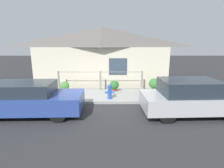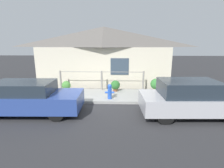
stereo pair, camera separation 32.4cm
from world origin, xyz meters
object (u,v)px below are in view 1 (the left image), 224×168
car_left (27,99)px  fire_hydrant (110,91)px  potted_plant_by_fence (65,86)px  potted_plant_near_hydrant (114,85)px  car_right (191,98)px  potted_plant_corner (154,84)px

car_left → fire_hydrant: (3.22, 1.61, -0.16)m
fire_hydrant → potted_plant_by_fence: fire_hydrant is taller
potted_plant_near_hydrant → car_right: bearing=-45.4°
car_right → potted_plant_corner: bearing=101.5°
car_right → fire_hydrant: car_right is taller
potted_plant_near_hydrant → potted_plant_corner: size_ratio=0.84×
car_right → car_left: bearing=178.2°
potted_plant_by_fence → potted_plant_corner: bearing=2.0°
car_right → fire_hydrant: size_ratio=5.37×
car_right → potted_plant_by_fence: (-5.70, 2.81, -0.24)m
fire_hydrant → potted_plant_by_fence: (-2.48, 1.20, -0.04)m
car_left → fire_hydrant: 3.60m
fire_hydrant → car_right: bearing=-26.6°
car_right → potted_plant_corner: 3.07m
fire_hydrant → potted_plant_corner: fire_hydrant is taller
fire_hydrant → potted_plant_near_hydrant: 1.41m
potted_plant_corner → car_left: bearing=-152.5°
potted_plant_near_hydrant → fire_hydrant: bearing=-100.6°
potted_plant_by_fence → potted_plant_near_hydrant: bearing=3.8°
potted_plant_by_fence → car_left: bearing=-104.6°
potted_plant_near_hydrant → potted_plant_by_fence: 2.75m
car_left → car_right: size_ratio=1.07×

